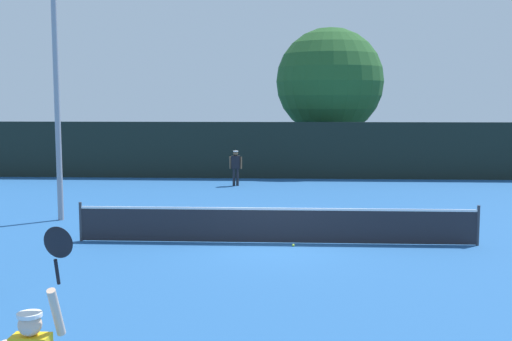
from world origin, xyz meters
name	(u,v)px	position (x,y,z in m)	size (l,w,h in m)	color
ground_plane	(276,243)	(0.00, 0.00, 0.00)	(120.00, 120.00, 0.00)	#235693
tennis_net	(276,224)	(0.00, 0.00, 0.51)	(10.72, 0.08, 1.07)	#232328
perimeter_fence	(282,150)	(0.00, 14.34, 1.39)	(32.29, 0.12, 2.78)	black
player_receiving	(236,165)	(-2.04, 11.52, 0.96)	(0.57, 0.23, 1.58)	black
tennis_ball	(293,245)	(0.46, -0.38, 0.03)	(0.07, 0.07, 0.07)	#CCE033
light_pole	(56,59)	(-6.97, 3.01, 5.09)	(1.18, 0.28, 9.04)	gray
large_tree	(330,82)	(2.53, 17.86, 4.82)	(5.76, 5.76, 7.72)	brown
parked_car_near	(163,150)	(-7.49, 22.31, 0.78)	(2.27, 4.35, 1.69)	white
parked_car_mid	(320,154)	(2.15, 19.60, 0.78)	(2.42, 4.41, 1.69)	navy
parked_car_far	(393,155)	(6.24, 19.49, 0.78)	(2.02, 4.25, 1.69)	red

